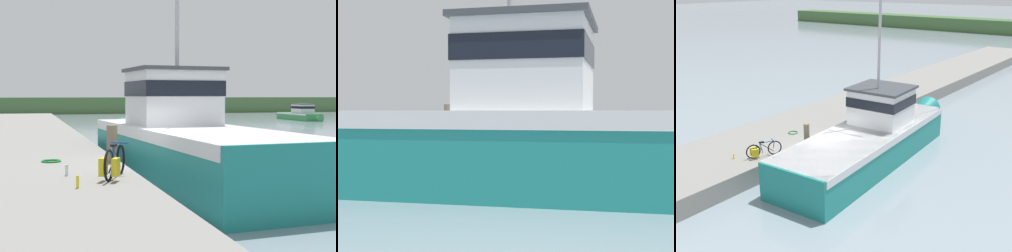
% 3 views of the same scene
% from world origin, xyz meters
% --- Properties ---
extents(ground_plane, '(320.00, 320.00, 0.00)m').
position_xyz_m(ground_plane, '(0.00, 0.00, 0.00)').
color(ground_plane, '#84939E').
extents(dock_pier, '(5.08, 80.00, 0.90)m').
position_xyz_m(dock_pier, '(-3.56, 0.00, 0.45)').
color(dock_pier, gray).
rests_on(dock_pier, ground_plane).
extents(far_shoreline, '(180.00, 5.00, 2.42)m').
position_xyz_m(far_shoreline, '(30.00, 63.73, 1.21)').
color(far_shoreline, '#426638').
rests_on(far_shoreline, ground_plane).
extents(fishing_boat_main, '(4.24, 14.05, 10.80)m').
position_xyz_m(fishing_boat_main, '(1.36, 2.18, 1.27)').
color(fishing_boat_main, teal).
rests_on(fishing_boat_main, ground_plane).
extents(boat_white_moored, '(2.23, 8.11, 1.85)m').
position_xyz_m(boat_white_moored, '(25.73, 36.98, 0.68)').
color(boat_white_moored, '#337F47').
rests_on(boat_white_moored, ground_plane).
extents(bicycle_touring, '(0.84, 1.61, 0.77)m').
position_xyz_m(bicycle_touring, '(-1.70, -2.64, 1.25)').
color(bicycle_touring, black).
rests_on(bicycle_touring, dock_pier).
extents(mooring_post, '(0.29, 0.29, 1.03)m').
position_xyz_m(mooring_post, '(-1.28, 0.07, 1.41)').
color(mooring_post, '#756651').
rests_on(mooring_post, dock_pier).
extents(hose_coil, '(0.53, 0.53, 0.05)m').
position_xyz_m(hose_coil, '(-2.87, 0.69, 0.92)').
color(hose_coil, '#197A2D').
rests_on(hose_coil, dock_pier).
extents(water_bottle_on_curb, '(0.06, 0.06, 0.25)m').
position_xyz_m(water_bottle_on_curb, '(-2.56, -3.56, 1.02)').
color(water_bottle_on_curb, yellow).
rests_on(water_bottle_on_curb, dock_pier).
extents(water_bottle_by_bike, '(0.08, 0.08, 0.25)m').
position_xyz_m(water_bottle_by_bike, '(-2.65, -1.88, 1.02)').
color(water_bottle_by_bike, silver).
rests_on(water_bottle_by_bike, dock_pier).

